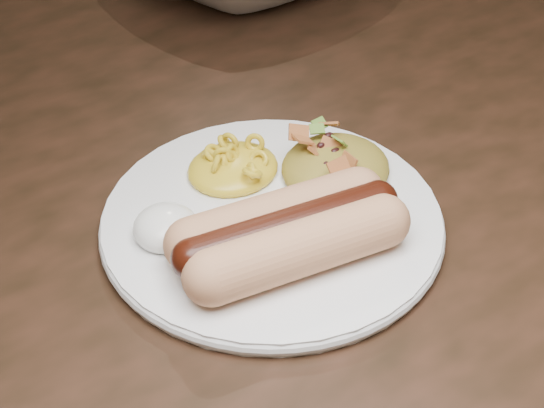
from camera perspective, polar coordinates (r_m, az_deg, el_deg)
table at (r=0.77m, az=-14.38°, el=-3.86°), size 1.60×0.90×0.75m
plate at (r=0.63m, az=0.00°, el=-1.17°), size 0.27×0.27×0.01m
hotdog at (r=0.58m, az=1.16°, el=-1.91°), size 0.15×0.10×0.04m
mac_and_cheese at (r=0.66m, az=-2.72°, el=3.15°), size 0.09×0.08×0.03m
sour_cream at (r=0.60m, az=-7.33°, el=-1.14°), size 0.05×0.05×0.03m
taco_salad at (r=0.66m, az=4.41°, el=3.10°), size 0.09×0.08×0.04m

